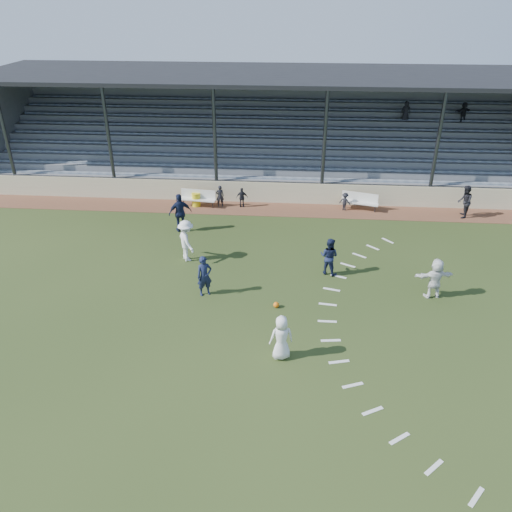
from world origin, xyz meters
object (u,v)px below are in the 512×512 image
(football, at_px, (276,305))
(player_white_lead, at_px, (281,338))
(bench_right, at_px, (360,200))
(official, at_px, (465,202))
(bench_left, at_px, (198,197))
(player_navy_lead, at_px, (204,276))
(trash_bin, at_px, (196,200))

(football, bearing_deg, player_white_lead, -84.51)
(bench_right, height_order, official, official)
(bench_left, height_order, player_navy_lead, player_navy_lead)
(football, bearing_deg, player_navy_lead, 165.98)
(football, relative_size, player_navy_lead, 0.13)
(bench_left, relative_size, bench_right, 1.00)
(trash_bin, height_order, player_white_lead, player_white_lead)
(player_navy_lead, bearing_deg, trash_bin, 75.03)
(trash_bin, xyz_separation_m, football, (4.96, -9.85, -0.29))
(football, height_order, official, official)
(bench_right, bearing_deg, player_white_lead, -91.24)
(bench_right, distance_m, player_navy_lead, 11.74)
(bench_left, xyz_separation_m, player_navy_lead, (1.94, -9.11, 0.26))
(bench_left, distance_m, football, 10.97)
(bench_right, height_order, football, bench_right)
(trash_bin, distance_m, official, 14.57)
(official, bearing_deg, player_navy_lead, -40.88)
(player_white_lead, bearing_deg, bench_left, -82.82)
(bench_right, xyz_separation_m, football, (-4.19, -10.08, -0.47))
(trash_bin, bearing_deg, football, -63.27)
(bench_right, height_order, trash_bin, bench_right)
(player_white_lead, relative_size, official, 0.91)
(player_navy_lead, bearing_deg, official, 7.15)
(bench_left, height_order, player_white_lead, player_white_lead)
(bench_right, xyz_separation_m, player_navy_lead, (-7.08, -9.35, 0.26))
(official, bearing_deg, trash_bin, -77.40)
(football, xyz_separation_m, official, (9.60, 9.43, 0.79))
(bench_right, bearing_deg, player_navy_lead, -111.67)
(trash_bin, xyz_separation_m, official, (14.56, -0.42, 0.50))
(bench_left, xyz_separation_m, trash_bin, (-0.13, 0.01, -0.18))
(trash_bin, height_order, football, trash_bin)
(football, height_order, player_navy_lead, player_navy_lead)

